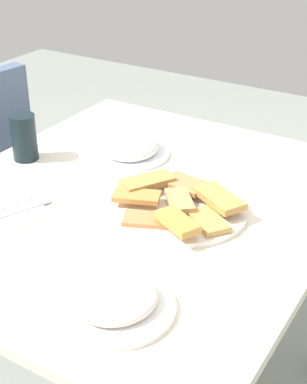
% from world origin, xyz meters
% --- Properties ---
extents(dining_table, '(1.02, 0.89, 0.75)m').
position_xyz_m(dining_table, '(0.00, 0.00, 0.66)').
color(dining_table, silver).
rests_on(dining_table, ground_plane).
extents(pide_platter, '(0.29, 0.31, 0.05)m').
position_xyz_m(pide_platter, '(-0.01, -0.12, 0.77)').
color(pide_platter, white).
rests_on(pide_platter, dining_table).
extents(salad_plate_greens, '(0.22, 0.21, 0.06)m').
position_xyz_m(salad_plate_greens, '(0.19, 0.14, 0.77)').
color(salad_plate_greens, white).
rests_on(salad_plate_greens, dining_table).
extents(salad_plate_rice, '(0.20, 0.20, 0.05)m').
position_xyz_m(salad_plate_rice, '(-0.35, -0.19, 0.77)').
color(salad_plate_rice, white).
rests_on(salad_plate_rice, dining_table).
extents(soda_can, '(0.09, 0.09, 0.12)m').
position_xyz_m(soda_can, '(0.03, 0.36, 0.81)').
color(soda_can, black).
rests_on(soda_can, dining_table).
extents(paper_napkin, '(0.19, 0.19, 0.00)m').
position_xyz_m(paper_napkin, '(-0.21, 0.21, 0.75)').
color(paper_napkin, white).
rests_on(paper_napkin, dining_table).
extents(fork, '(0.19, 0.09, 0.00)m').
position_xyz_m(fork, '(-0.21, 0.20, 0.76)').
color(fork, silver).
rests_on(fork, paper_napkin).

